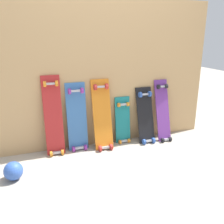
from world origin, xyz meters
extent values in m
plane|color=#A89E8E|center=(0.00, 0.00, 0.00)|extent=(12.00, 12.00, 0.00)
cube|color=tan|center=(0.00, 0.07, 0.85)|extent=(2.61, 0.04, 1.70)
cube|color=#B22626|center=(-0.68, -0.02, 0.41)|extent=(0.20, 0.14, 0.95)
cube|color=#B7B7BF|center=(-0.68, -0.10, 0.03)|extent=(0.09, 0.04, 0.03)
cube|color=#B7B7BF|center=(-0.68, 0.01, 0.80)|extent=(0.09, 0.04, 0.03)
cylinder|color=orange|center=(-0.74, -0.12, 0.03)|extent=(0.03, 0.06, 0.06)
cylinder|color=orange|center=(-0.61, -0.12, 0.03)|extent=(0.03, 0.06, 0.06)
cylinder|color=orange|center=(-0.74, -0.01, 0.80)|extent=(0.03, 0.06, 0.06)
cylinder|color=orange|center=(-0.61, -0.01, 0.80)|extent=(0.03, 0.06, 0.06)
cube|color=#386BAD|center=(-0.41, 0.00, 0.36)|extent=(0.23, 0.11, 0.85)
cube|color=#B7B7BF|center=(-0.41, -0.07, 0.03)|extent=(0.10, 0.04, 0.03)
cube|color=#B7B7BF|center=(-0.41, 0.01, 0.70)|extent=(0.10, 0.04, 0.03)
cylinder|color=purple|center=(-0.48, -0.08, 0.03)|extent=(0.03, 0.06, 0.06)
cylinder|color=purple|center=(-0.34, -0.08, 0.03)|extent=(0.03, 0.06, 0.06)
cylinder|color=purple|center=(-0.48, -0.01, 0.70)|extent=(0.03, 0.06, 0.06)
cylinder|color=purple|center=(-0.34, -0.01, 0.70)|extent=(0.03, 0.06, 0.06)
cube|color=orange|center=(-0.12, -0.06, 0.37)|extent=(0.22, 0.21, 0.88)
cube|color=#B7B7BF|center=(-0.12, -0.16, 0.03)|extent=(0.10, 0.04, 0.03)
cube|color=#B7B7BF|center=(-0.12, 0.00, 0.73)|extent=(0.10, 0.04, 0.03)
cylinder|color=red|center=(-0.18, -0.18, 0.03)|extent=(0.03, 0.07, 0.07)
cylinder|color=red|center=(-0.05, -0.18, 0.03)|extent=(0.03, 0.07, 0.07)
cylinder|color=red|center=(-0.18, -0.02, 0.73)|extent=(0.03, 0.07, 0.07)
cylinder|color=red|center=(-0.05, -0.02, 0.73)|extent=(0.03, 0.07, 0.07)
cube|color=#197A7F|center=(0.17, 0.01, 0.25)|extent=(0.19, 0.09, 0.65)
cube|color=#B7B7BF|center=(0.17, -0.04, 0.02)|extent=(0.09, 0.04, 0.03)
cube|color=#B7B7BF|center=(0.17, 0.01, 0.49)|extent=(0.09, 0.04, 0.03)
cylinder|color=orange|center=(0.11, -0.06, 0.02)|extent=(0.03, 0.05, 0.05)
cylinder|color=orange|center=(0.23, -0.06, 0.02)|extent=(0.03, 0.05, 0.05)
cylinder|color=orange|center=(0.11, -0.01, 0.49)|extent=(0.03, 0.05, 0.05)
cylinder|color=orange|center=(0.23, -0.01, 0.49)|extent=(0.03, 0.05, 0.05)
cube|color=black|center=(0.45, -0.06, 0.31)|extent=(0.21, 0.22, 0.74)
cube|color=#B7B7BF|center=(0.45, -0.16, 0.03)|extent=(0.09, 0.04, 0.03)
cube|color=#B7B7BF|center=(0.45, -0.01, 0.60)|extent=(0.09, 0.04, 0.03)
cylinder|color=#3359B2|center=(0.38, -0.18, 0.03)|extent=(0.03, 0.07, 0.07)
cylinder|color=#3359B2|center=(0.51, -0.18, 0.03)|extent=(0.03, 0.07, 0.07)
cylinder|color=#3359B2|center=(0.38, -0.02, 0.60)|extent=(0.03, 0.07, 0.07)
cylinder|color=#3359B2|center=(0.51, -0.02, 0.60)|extent=(0.03, 0.07, 0.07)
cube|color=#6B338C|center=(0.69, -0.07, 0.34)|extent=(0.18, 0.24, 0.83)
cube|color=#B7B7BF|center=(0.69, -0.18, 0.02)|extent=(0.08, 0.04, 0.03)
cube|color=#B7B7BF|center=(0.69, -0.01, 0.68)|extent=(0.08, 0.04, 0.03)
cylinder|color=black|center=(0.63, -0.20, 0.03)|extent=(0.03, 0.05, 0.05)
cylinder|color=black|center=(0.74, -0.20, 0.03)|extent=(0.03, 0.05, 0.05)
cylinder|color=black|center=(0.63, -0.02, 0.68)|extent=(0.03, 0.05, 0.05)
cylinder|color=black|center=(0.74, -0.02, 0.68)|extent=(0.03, 0.05, 0.05)
sphere|color=#3359B2|center=(-1.12, -0.46, 0.09)|extent=(0.18, 0.18, 0.18)
camera|label=1|loc=(-0.92, -2.69, 1.32)|focal=39.52mm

